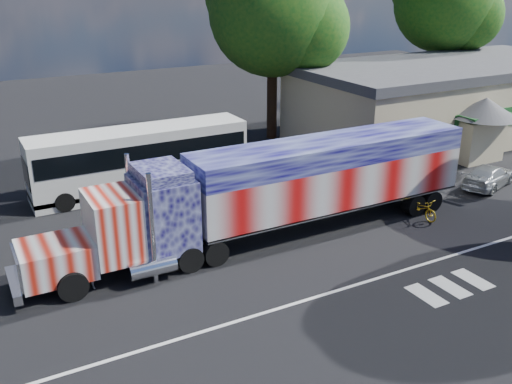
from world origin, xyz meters
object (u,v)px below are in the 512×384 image
coach_bus (141,158)px  bicycle (421,208)px  tree_ne_a (275,12)px  woman (87,269)px  tree_far_ne (446,3)px  parked_car (489,176)px  semi_truck (282,188)px

coach_bus → bicycle: size_ratio=6.01×
coach_bus → tree_ne_a: 14.46m
coach_bus → woman: 10.53m
tree_far_ne → coach_bus: bearing=-166.7°
woman → tree_ne_a: (16.50, 14.80, 7.69)m
tree_ne_a → coach_bus: bearing=-154.0°
parked_car → tree_ne_a: size_ratio=0.32×
semi_truck → woman: bearing=-176.1°
parked_car → woman: size_ratio=2.49×
semi_truck → bicycle: 7.21m
bicycle → parked_car: bearing=8.8°
coach_bus → tree_ne_a: tree_ne_a is taller
tree_far_ne → semi_truck: bearing=-148.0°
semi_truck → tree_ne_a: size_ratio=1.60×
parked_car → bicycle: size_ratio=2.17×
semi_truck → tree_ne_a: tree_ne_a is taller
semi_truck → woman: 8.76m
parked_car → tree_ne_a: (-5.27, 14.29, 7.92)m
woman → tree_ne_a: 23.47m
parked_car → woman: woman is taller
semi_truck → tree_ne_a: bearing=61.0°
tree_far_ne → parked_car: bearing=-126.1°
coach_bus → woman: (-5.03, -9.20, -0.90)m
coach_bus → bicycle: 14.57m
tree_far_ne → tree_ne_a: bearing=-176.6°
woman → tree_ne_a: tree_ne_a is taller
coach_bus → woman: size_ratio=6.88×
woman → bicycle: (15.45, -0.91, -0.33)m
coach_bus → woman: bearing=-118.7°
semi_truck → parked_car: (13.15, -0.07, -1.65)m
tree_ne_a → tree_far_ne: bearing=3.4°
woman → coach_bus: bearing=57.3°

